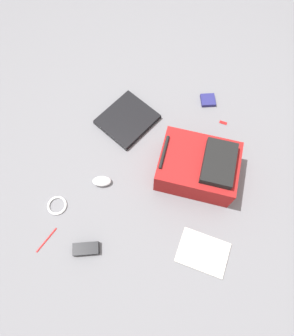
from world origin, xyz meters
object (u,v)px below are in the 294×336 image
(laptop, at_px, (127,119))
(cable_coil, at_px, (57,205))
(pen_black, at_px, (46,240))
(earbud_pouch, at_px, (208,100))
(power_brick, at_px, (86,249))
(computer_mouse, at_px, (102,181))
(backpack, at_px, (199,167))
(book_comic, at_px, (203,252))
(usb_stick, at_px, (223,123))

(laptop, relative_size, cable_coil, 3.90)
(pen_black, distance_m, earbud_pouch, 1.24)
(power_brick, bearing_deg, computer_mouse, -0.91)
(earbud_pouch, bearing_deg, pen_black, 142.05)
(computer_mouse, distance_m, earbud_pouch, 0.83)
(backpack, xyz_separation_m, cable_coil, (-0.29, 0.72, -0.09))
(backpack, height_order, cable_coil, backpack)
(laptop, bearing_deg, backpack, -123.26)
(backpack, bearing_deg, earbud_pouch, -3.81)
(laptop, xyz_separation_m, power_brick, (-0.78, 0.08, 0.00))
(backpack, distance_m, book_comic, 0.44)
(book_comic, xyz_separation_m, power_brick, (-0.07, 0.59, 0.01))
(computer_mouse, distance_m, cable_coil, 0.27)
(laptop, relative_size, pen_black, 2.76)
(earbud_pouch, bearing_deg, cable_coil, 136.41)
(book_comic, xyz_separation_m, earbud_pouch, (0.93, 0.03, 0.00))
(backpack, height_order, computer_mouse, backpack)
(laptop, xyz_separation_m, earbud_pouch, (0.21, -0.47, -0.00))
(computer_mouse, xyz_separation_m, cable_coil, (-0.17, 0.21, -0.01))
(laptop, bearing_deg, computer_mouse, 170.38)
(pen_black, xyz_separation_m, earbud_pouch, (0.98, -0.76, 0.01))
(laptop, height_order, pen_black, laptop)
(computer_mouse, height_order, cable_coil, computer_mouse)
(backpack, xyz_separation_m, book_comic, (-0.42, -0.07, -0.09))
(laptop, bearing_deg, book_comic, -144.42)
(earbud_pouch, bearing_deg, backpack, 176.19)
(backpack, bearing_deg, pen_black, 123.11)
(backpack, relative_size, computer_mouse, 4.26)
(book_comic, xyz_separation_m, pen_black, (-0.05, 0.80, -0.00))
(backpack, relative_size, laptop, 1.07)
(book_comic, distance_m, earbud_pouch, 0.93)
(pen_black, bearing_deg, computer_mouse, -32.07)
(earbud_pouch, bearing_deg, power_brick, 151.06)
(backpack, bearing_deg, computer_mouse, 103.84)
(book_comic, bearing_deg, usb_stick, -5.02)
(pen_black, height_order, usb_stick, same)
(book_comic, relative_size, earbud_pouch, 3.21)
(cable_coil, relative_size, earbud_pouch, 1.21)
(backpack, height_order, laptop, backpack)
(pen_black, bearing_deg, laptop, -20.75)
(laptop, height_order, book_comic, laptop)
(laptop, distance_m, earbud_pouch, 0.52)
(backpack, relative_size, book_comic, 1.57)
(laptop, xyz_separation_m, pen_black, (-0.77, 0.29, -0.01))
(cable_coil, bearing_deg, backpack, -68.03)
(power_brick, bearing_deg, backpack, -46.42)
(laptop, distance_m, computer_mouse, 0.42)
(pen_black, distance_m, usb_stick, 1.20)
(earbud_pouch, height_order, usb_stick, earbud_pouch)
(power_brick, bearing_deg, usb_stick, -37.56)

